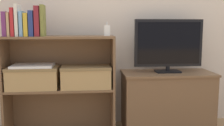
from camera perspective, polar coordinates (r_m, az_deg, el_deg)
wall_back at (r=2.55m, az=-0.56°, el=13.66°), size 10.00×0.05×2.40m
tv_stand at (r=2.51m, az=11.82°, el=-7.92°), size 0.83×0.40×0.53m
tv at (r=2.42m, az=12.19°, el=3.97°), size 0.62×0.14×0.48m
bookshelf_lower_tier at (r=2.43m, az=-10.91°, el=-8.39°), size 0.94×0.29×0.42m
bookshelf_upper_tier at (r=2.35m, az=-11.19°, el=1.86°), size 0.94×0.29×0.45m
book_plum at (r=2.32m, az=-22.12°, el=7.84°), size 0.03×0.12×0.20m
book_tan at (r=2.31m, az=-21.27°, el=7.80°), size 0.02×0.15×0.19m
book_crimson at (r=2.30m, az=-20.56°, el=8.30°), size 0.03×0.15×0.23m
book_ivory at (r=2.29m, az=-19.77°, el=8.72°), size 0.03×0.15×0.26m
book_skyblue at (r=2.29m, az=-18.90°, el=8.06°), size 0.03×0.14×0.20m
book_mustard at (r=2.28m, az=-17.96°, el=7.92°), size 0.03×0.16×0.19m
book_navy at (r=2.27m, az=-16.95°, el=8.21°), size 0.04×0.16×0.21m
book_maroon at (r=2.26m, az=-15.82°, el=8.72°), size 0.04×0.15×0.24m
book_olive at (r=2.25m, az=-14.80°, el=8.90°), size 0.03×0.12×0.25m
baby_monitor at (r=2.27m, az=-1.10°, el=7.09°), size 0.05×0.04×0.12m
storage_basket_left at (r=2.34m, az=-16.73°, el=-2.83°), size 0.43×0.25×0.19m
storage_basket_right at (r=2.29m, az=-5.66°, el=-2.75°), size 0.43×0.25×0.19m
laptop at (r=2.32m, az=-16.83°, el=-0.56°), size 0.34×0.23×0.02m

